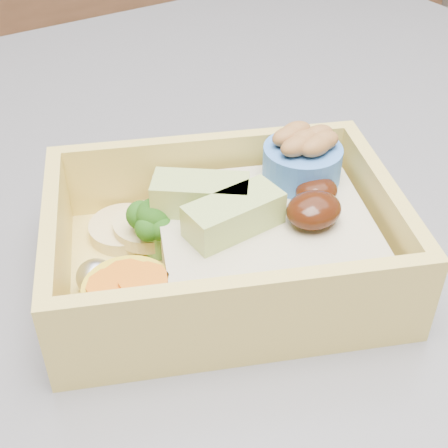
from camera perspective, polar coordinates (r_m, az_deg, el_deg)
bento_box at (r=0.38m, az=0.89°, el=-1.28°), size 0.25×0.21×0.08m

